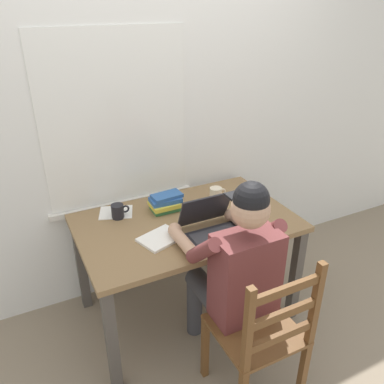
# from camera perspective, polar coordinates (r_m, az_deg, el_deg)

# --- Properties ---
(ground_plane) EXTENTS (8.00, 8.00, 0.00)m
(ground_plane) POSITION_cam_1_polar(r_m,az_deg,el_deg) (2.92, -0.73, -16.63)
(ground_plane) COLOR gray
(back_wall) EXTENTS (6.00, 0.08, 2.60)m
(back_wall) POSITION_cam_1_polar(r_m,az_deg,el_deg) (2.68, -5.70, 11.26)
(back_wall) COLOR silver
(back_wall) RESTS_ON ground
(desk) EXTENTS (1.35, 0.84, 0.73)m
(desk) POSITION_cam_1_polar(r_m,az_deg,el_deg) (2.53, -0.81, -5.96)
(desk) COLOR olive
(desk) RESTS_ON ground
(seated_person) EXTENTS (0.50, 0.60, 1.24)m
(seated_person) POSITION_cam_1_polar(r_m,az_deg,el_deg) (2.17, 6.15, -10.98)
(seated_person) COLOR brown
(seated_person) RESTS_ON ground
(wooden_chair) EXTENTS (0.42, 0.42, 0.94)m
(wooden_chair) POSITION_cam_1_polar(r_m,az_deg,el_deg) (2.15, 10.05, -19.72)
(wooden_chair) COLOR brown
(wooden_chair) RESTS_ON ground
(laptop) EXTENTS (0.33, 0.32, 0.22)m
(laptop) POSITION_cam_1_polar(r_m,az_deg,el_deg) (2.32, 2.97, -4.96)
(laptop) COLOR #232328
(laptop) RESTS_ON desk
(computer_mouse) EXTENTS (0.06, 0.10, 0.03)m
(computer_mouse) POSITION_cam_1_polar(r_m,az_deg,el_deg) (2.42, 8.23, -4.84)
(computer_mouse) COLOR black
(computer_mouse) RESTS_ON desk
(coffee_mug_white) EXTENTS (0.12, 0.08, 0.09)m
(coffee_mug_white) POSITION_cam_1_polar(r_m,az_deg,el_deg) (2.71, 3.50, -0.28)
(coffee_mug_white) COLOR beige
(coffee_mug_white) RESTS_ON desk
(coffee_mug_dark) EXTENTS (0.12, 0.08, 0.09)m
(coffee_mug_dark) POSITION_cam_1_polar(r_m,az_deg,el_deg) (2.53, -10.67, -2.75)
(coffee_mug_dark) COLOR black
(coffee_mug_dark) RESTS_ON desk
(book_stack_main) EXTENTS (0.21, 0.15, 0.11)m
(book_stack_main) POSITION_cam_1_polar(r_m,az_deg,el_deg) (2.58, -3.88, -1.54)
(book_stack_main) COLOR #38844C
(book_stack_main) RESTS_ON desk
(paper_pile_near_laptop) EXTENTS (0.26, 0.23, 0.00)m
(paper_pile_near_laptop) POSITION_cam_1_polar(r_m,az_deg,el_deg) (2.61, -10.96, -2.91)
(paper_pile_near_laptop) COLOR white
(paper_pile_near_laptop) RESTS_ON desk
(paper_pile_back_corner) EXTENTS (0.28, 0.24, 0.02)m
(paper_pile_back_corner) POSITION_cam_1_polar(r_m,az_deg,el_deg) (2.30, -4.58, -6.69)
(paper_pile_back_corner) COLOR white
(paper_pile_back_corner) RESTS_ON desk
(landscape_photo_print) EXTENTS (0.15, 0.13, 0.00)m
(landscape_photo_print) POSITION_cam_1_polar(r_m,az_deg,el_deg) (2.57, 8.62, -3.22)
(landscape_photo_print) COLOR #C63D33
(landscape_photo_print) RESTS_ON desk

